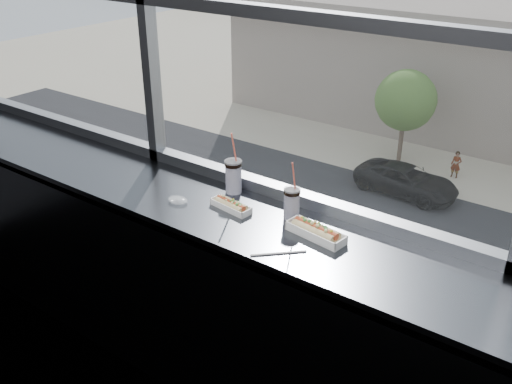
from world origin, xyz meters
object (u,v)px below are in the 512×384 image
Objects in this scene: soda_cup_left at (233,175)px; car_far_a at (407,176)px; pedestrian_a at (456,162)px; tree_left at (406,100)px; hotdog_tray_right at (316,231)px; car_near_b at (352,251)px; loose_straw at (279,253)px; wrapper at (178,200)px; soda_cup_right at (292,202)px; car_near_a at (253,214)px; hotdog_tray_left at (231,205)px.

soda_cup_left is 0.06× the size of car_far_a.
pedestrian_a is 4.45m from tree_left.
pedestrian_a is (-6.84, 27.76, -11.17)m from hotdog_tray_right.
car_far_a is at bearing 117.03° from hotdog_tray_right.
car_far_a is (-0.98, 8.00, 0.07)m from car_near_b.
loose_straw is (-0.05, -0.22, -0.02)m from hotdog_tray_right.
wrapper is (-0.73, -0.12, -0.02)m from hotdog_tray_right.
soda_cup_right is 2.85× the size of wrapper.
wrapper is at bearing -150.57° from car_near_a.
hotdog_tray_right is 0.05× the size of tree_left.
wrapper is at bearing -121.13° from soda_cup_left.
loose_straw is 0.04× the size of car_far_a.
car_far_a is (-8.08, 24.16, -11.14)m from soda_cup_right.
hotdog_tray_right reaches higher than pedestrian_a.
soda_cup_right is 0.05× the size of car_near_b.
hotdog_tray_left is 27.78m from car_far_a.
hotdog_tray_left is 0.04× the size of car_near_b.
pedestrian_a is at bearing 59.82° from loose_straw.
hotdog_tray_right is (0.47, 0.02, 0.01)m from hotdog_tray_left.
soda_cup_right reaches higher than tree_left.
car_near_b is 8.06m from car_far_a.
hotdog_tray_right is 0.89× the size of soda_cup_left.
soda_cup_right is 30.61m from pedestrian_a.
soda_cup_right is at bearing 164.95° from hotdog_tray_right.
hotdog_tray_left is 0.20m from soda_cup_left.
tree_left reaches higher than car_near_b.
soda_cup_right is 27.81m from car_far_a.
tree_left is at bearing 118.31° from hotdog_tray_right.
car_near_b is at bearing 69.88° from loose_straw.
hotdog_tray_right is 0.74m from wrapper.
soda_cup_left is at bearing -77.21° from pedestrian_a.
soda_cup_left is 3.18× the size of wrapper.
wrapper is (-0.15, -0.26, -0.08)m from soda_cup_left.
hotdog_tray_right is 0.99× the size of soda_cup_right.
tree_left is (-3.48, 0.48, 2.74)m from pedestrian_a.
loose_straw is 0.68m from wrapper.
hotdog_tray_right reaches higher than tree_left.
soda_cup_right reaches higher than pedestrian_a.
car_near_b is 0.93× the size of car_far_a.
hotdog_tray_left is 0.78× the size of hotdog_tray_right.
loose_straw is at bearing -34.47° from soda_cup_left.
hotdog_tray_right is at bearing -157.15° from car_far_a.
tree_left is at bearing 66.03° from loose_straw.
car_near_a is (-11.66, 16.10, -11.10)m from soda_cup_left.
wrapper reaches higher than car_near_b.
hotdog_tray_left is at bearing 110.49° from loose_straw.
soda_cup_right is at bearing 25.75° from hotdog_tray_left.
car_near_b is at bearing -75.74° from tree_left.
hotdog_tray_right is at bearing -76.15° from pedestrian_a.
loose_straw is 0.13× the size of pedestrian_a.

